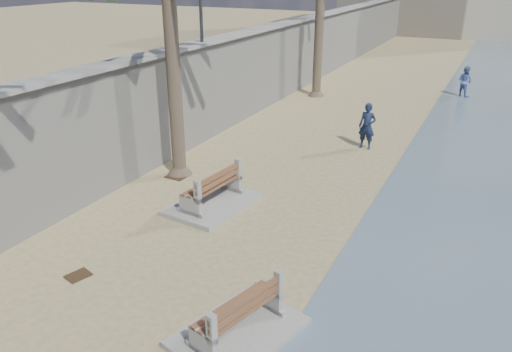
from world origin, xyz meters
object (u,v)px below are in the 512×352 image
(person_b, at_px, (465,80))
(bench_far, at_px, (212,191))
(person_a, at_px, (367,123))
(bench_near, at_px, (238,316))

(person_b, bearing_deg, bench_far, 103.52)
(person_a, bearing_deg, person_b, 79.65)
(person_a, relative_size, person_b, 1.13)
(bench_near, distance_m, bench_far, 5.27)
(bench_near, xyz_separation_m, person_b, (1.80, 20.76, 0.43))
(person_a, distance_m, person_b, 10.24)
(bench_far, relative_size, person_a, 1.40)
(bench_near, bearing_deg, bench_far, 125.91)
(bench_near, height_order, bench_far, bench_far)
(person_b, bearing_deg, bench_near, 115.10)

